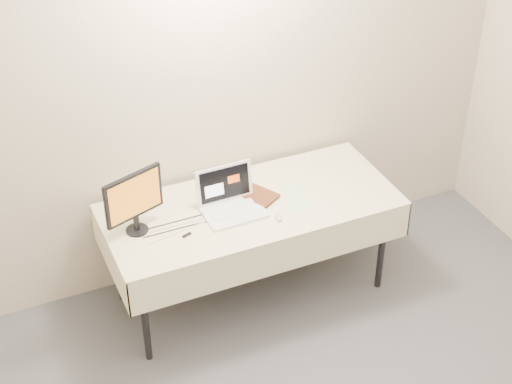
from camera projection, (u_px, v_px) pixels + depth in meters
name	position (u px, v px, depth m)	size (l,w,h in m)	color
back_wall	(222.00, 86.00, 4.91)	(4.00, 0.10, 2.70)	beige
table	(251.00, 212.00, 4.96)	(1.86, 0.81, 0.74)	black
laptop	(230.00, 200.00, 4.85)	(0.37, 0.31, 0.26)	white
monitor	(134.00, 199.00, 4.56)	(0.38, 0.17, 0.40)	black
book	(250.00, 188.00, 4.86)	(0.18, 0.02, 0.24)	brown
alarm_clock	(241.00, 178.00, 5.12)	(0.13, 0.07, 0.05)	black
clicker	(279.00, 217.00, 4.80)	(0.04, 0.09, 0.02)	silver
paper_form	(297.00, 197.00, 4.98)	(0.12, 0.30, 0.00)	#B9E5B6
usb_dongle	(187.00, 235.00, 4.66)	(0.06, 0.02, 0.01)	black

